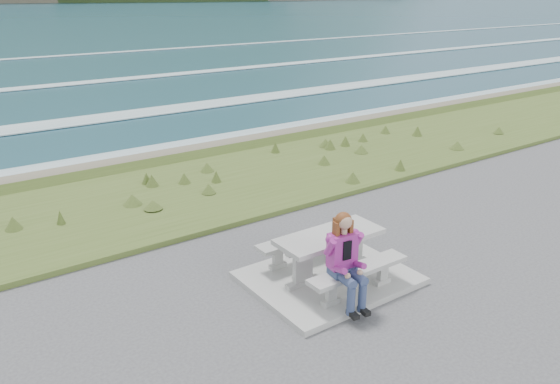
% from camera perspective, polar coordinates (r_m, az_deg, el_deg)
% --- Properties ---
extents(concrete_slab, '(2.60, 2.10, 0.10)m').
position_cam_1_polar(concrete_slab, '(9.22, 5.07, -8.91)').
color(concrete_slab, '#AFAFA9').
rests_on(concrete_slab, ground).
extents(picnic_table, '(1.80, 0.75, 0.75)m').
position_cam_1_polar(picnic_table, '(8.93, 5.19, -5.37)').
color(picnic_table, '#AFAFA9').
rests_on(picnic_table, concrete_slab).
extents(bench_landward, '(1.80, 0.35, 0.45)m').
position_cam_1_polar(bench_landward, '(8.58, 8.17, -8.42)').
color(bench_landward, '#AFAFA9').
rests_on(bench_landward, concrete_slab).
extents(bench_seaward, '(1.80, 0.35, 0.45)m').
position_cam_1_polar(bench_seaward, '(9.52, 2.43, -5.15)').
color(bench_seaward, '#AFAFA9').
rests_on(bench_seaward, concrete_slab).
extents(grass_verge, '(160.00, 4.50, 0.22)m').
position_cam_1_polar(grass_verge, '(13.09, -9.07, -0.18)').
color(grass_verge, '#445921').
rests_on(grass_verge, ground).
extents(shore_drop, '(160.00, 0.80, 2.20)m').
position_cam_1_polar(shore_drop, '(15.62, -13.83, 2.91)').
color(shore_drop, brown).
rests_on(shore_drop, ground).
extents(ocean, '(1600.00, 1600.00, 0.09)m').
position_cam_1_polar(ocean, '(32.24, -25.15, 7.30)').
color(ocean, '#214D5F').
rests_on(ocean, ground).
extents(seated_woman, '(0.49, 0.76, 1.44)m').
position_cam_1_polar(seated_woman, '(8.19, 7.05, -8.40)').
color(seated_woman, navy).
rests_on(seated_woman, concrete_slab).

